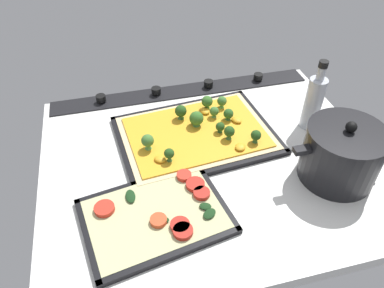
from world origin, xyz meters
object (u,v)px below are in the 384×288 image
veggie_pizza_back (158,213)px  cooking_pot (341,154)px  baking_tray_back (155,217)px  baking_tray_front (196,136)px  oil_bottle (314,101)px  broccoli_pizza (197,131)px

veggie_pizza_back → cooking_pot: (-42.05, -1.96, 5.51)cm
baking_tray_back → cooking_pot: bearing=-177.1°
baking_tray_front → oil_bottle: 31.74cm
baking_tray_back → oil_bottle: bearing=-155.7°
veggie_pizza_back → oil_bottle: bearing=-155.6°
baking_tray_front → baking_tray_back: same height
baking_tray_front → baking_tray_back: 27.53cm
baking_tray_front → veggie_pizza_back: bearing=58.7°
broccoli_pizza → oil_bottle: bearing=174.4°
baking_tray_back → cooking_pot: 43.30cm
oil_bottle → baking_tray_front: bearing=-5.1°
broccoli_pizza → baking_tray_back: broccoli_pizza is taller
broccoli_pizza → veggie_pizza_back: size_ratio=1.32×
broccoli_pizza → cooking_pot: bearing=142.3°
broccoli_pizza → baking_tray_back: (15.21, 23.49, -1.32)cm
baking_tray_front → cooking_pot: size_ratio=1.73×
baking_tray_front → veggie_pizza_back: (14.02, 23.05, 0.78)cm
baking_tray_front → cooking_pot: 35.64cm
veggie_pizza_back → cooking_pot: cooking_pot is taller
broccoli_pizza → cooking_pot: (-27.58, 21.35, 4.95)cm
broccoli_pizza → veggie_pizza_back: (14.47, 23.30, -0.56)cm
baking_tray_back → oil_bottle: 50.45cm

